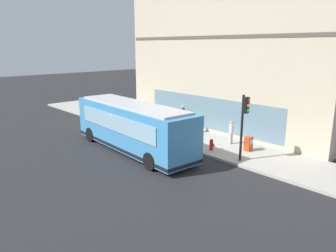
# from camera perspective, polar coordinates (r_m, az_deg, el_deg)

# --- Properties ---
(ground) EXTENTS (120.00, 120.00, 0.00)m
(ground) POSITION_cam_1_polar(r_m,az_deg,el_deg) (20.43, -5.41, -4.72)
(ground) COLOR #262628
(sidewalk_curb) EXTENTS (4.18, 40.00, 0.15)m
(sidewalk_curb) POSITION_cam_1_polar(r_m,az_deg,el_deg) (23.40, 3.74, -2.04)
(sidewalk_curb) COLOR #B2ADA3
(sidewalk_curb) RESTS_ON ground
(building_corner) EXTENTS (6.13, 17.91, 12.99)m
(building_corner) POSITION_cam_1_polar(r_m,az_deg,el_deg) (26.45, 11.89, 13.62)
(building_corner) COLOR beige
(building_corner) RESTS_ON ground
(city_bus_nearside) EXTENTS (3.07, 10.16, 3.07)m
(city_bus_nearside) POSITION_cam_1_polar(r_m,az_deg,el_deg) (20.46, -6.31, -0.17)
(city_bus_nearside) COLOR #3F8CC6
(city_bus_nearside) RESTS_ON ground
(traffic_light_near_corner) EXTENTS (0.32, 0.49, 3.80)m
(traffic_light_near_corner) POSITION_cam_1_polar(r_m,az_deg,el_deg) (18.24, 13.39, 1.79)
(traffic_light_near_corner) COLOR black
(traffic_light_near_corner) RESTS_ON sidewalk_curb
(fire_hydrant) EXTENTS (0.35, 0.35, 0.74)m
(fire_hydrant) POSITION_cam_1_polar(r_m,az_deg,el_deg) (20.43, 7.72, -3.27)
(fire_hydrant) COLOR red
(fire_hydrant) RESTS_ON sidewalk_curb
(pedestrian_walking_along_curb) EXTENTS (0.32, 0.32, 1.58)m
(pedestrian_walking_along_curb) POSITION_cam_1_polar(r_m,az_deg,el_deg) (21.79, 11.18, -0.84)
(pedestrian_walking_along_curb) COLOR silver
(pedestrian_walking_along_curb) RESTS_ON sidewalk_curb
(pedestrian_near_hydrant) EXTENTS (0.32, 0.32, 1.82)m
(pedestrian_near_hydrant) POSITION_cam_1_polar(r_m,az_deg,el_deg) (25.65, 2.65, 2.02)
(pedestrian_near_hydrant) COLOR #B23338
(pedestrian_near_hydrant) RESTS_ON sidewalk_curb
(pedestrian_near_building_entrance) EXTENTS (0.32, 0.32, 1.58)m
(pedestrian_near_building_entrance) POSITION_cam_1_polar(r_m,az_deg,el_deg) (24.07, 3.77, 0.81)
(pedestrian_near_building_entrance) COLOR silver
(pedestrian_near_building_entrance) RESTS_ON sidewalk_curb
(newspaper_vending_box) EXTENTS (0.44, 0.42, 0.90)m
(newspaper_vending_box) POSITION_cam_1_polar(r_m,az_deg,el_deg) (20.72, 14.08, -3.06)
(newspaper_vending_box) COLOR #BF3F19
(newspaper_vending_box) RESTS_ON sidewalk_curb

